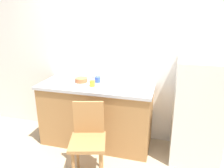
{
  "coord_description": "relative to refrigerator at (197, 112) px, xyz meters",
  "views": [
    {
      "loc": [
        0.69,
        -2.02,
        1.85
      ],
      "look_at": [
        -0.03,
        0.6,
        0.96
      ],
      "focal_mm": 34.36,
      "sensor_mm": 36.0,
      "label": 1
    }
  ],
  "objects": [
    {
      "name": "back_wall",
      "position": [
        -1.08,
        0.35,
        0.63
      ],
      "size": [
        4.8,
        0.1,
        2.61
      ],
      "primitive_type": "cube",
      "color": "white",
      "rests_on": "ground_plane"
    },
    {
      "name": "cabinet_base",
      "position": [
        -1.36,
        -0.0,
        -0.23
      ],
      "size": [
        1.57,
        0.6,
        0.87
      ],
      "primitive_type": "cube",
      "color": "#A87542",
      "rests_on": "ground_plane"
    },
    {
      "name": "countertop",
      "position": [
        -1.36,
        -0.0,
        0.22
      ],
      "size": [
        1.61,
        0.64,
        0.04
      ],
      "primitive_type": "cube",
      "color": "#B7B7BC",
      "rests_on": "cabinet_base"
    },
    {
      "name": "faucet",
      "position": [
        -1.43,
        0.25,
        0.38
      ],
      "size": [
        0.02,
        0.02,
        0.29
      ],
      "primitive_type": "cylinder",
      "color": "#B7B7BC",
      "rests_on": "countertop"
    },
    {
      "name": "refrigerator",
      "position": [
        0.0,
        0.0,
        0.0
      ],
      "size": [
        0.59,
        0.6,
        1.34
      ],
      "primitive_type": "cube",
      "color": "silver",
      "rests_on": "ground_plane"
    },
    {
      "name": "chair",
      "position": [
        -1.23,
        -0.67,
        -0.17
      ],
      "size": [
        0.49,
        0.49,
        0.89
      ],
      "rotation": [
        0.0,
        0.0,
        0.27
      ],
      "color": "#A87542",
      "rests_on": "ground_plane"
    },
    {
      "name": "dish_tray",
      "position": [
        -0.8,
        -0.09,
        0.26
      ],
      "size": [
        0.28,
        0.2,
        0.05
      ],
      "primitive_type": "cube",
      "color": "white",
      "rests_on": "countertop"
    },
    {
      "name": "terracotta_bowl",
      "position": [
        -1.61,
        0.07,
        0.27
      ],
      "size": [
        0.18,
        0.18,
        0.06
      ],
      "primitive_type": "cylinder",
      "color": "#C67042",
      "rests_on": "countertop"
    },
    {
      "name": "cup_yellow",
      "position": [
        -1.38,
        -0.07,
        0.28
      ],
      "size": [
        0.07,
        0.07,
        0.08
      ],
      "primitive_type": "cylinder",
      "color": "yellow",
      "rests_on": "countertop"
    },
    {
      "name": "cup_blue",
      "position": [
        -1.37,
        0.12,
        0.28
      ],
      "size": [
        0.08,
        0.08,
        0.08
      ],
      "primitive_type": "cylinder",
      "color": "blue",
      "rests_on": "countertop"
    }
  ]
}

